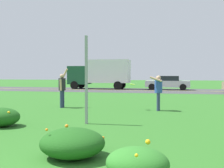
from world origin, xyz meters
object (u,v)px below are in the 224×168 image
Objects in this scene: person_catcher_blue_shirt at (158,90)px; frisbee_lime at (132,84)px; car_silver_center_right at (168,83)px; box_truck_dark_green at (100,73)px; sign_post_near_path at (86,80)px; person_thrower_dark_shirt at (62,87)px.

person_catcher_blue_shirt reaches higher than frisbee_lime.
car_silver_center_right is 7.36m from box_truck_dark_green.
car_silver_center_right is (0.08, 16.36, -0.19)m from person_catcher_blue_shirt.
person_thrower_dark_shirt is at bearing 123.65° from sign_post_near_path.
car_silver_center_right is at bearing 85.65° from frisbee_lime.
sign_post_near_path reaches higher than person_catcher_blue_shirt.
box_truck_dark_green is (-6.04, 16.33, 0.65)m from frisbee_lime.
box_truck_dark_green is at bearing 110.31° from frisbee_lime.
person_catcher_blue_shirt is 0.23× the size of box_truck_dark_green.
car_silver_center_right reaches higher than frisbee_lime.
person_catcher_blue_shirt is at bearing -1.45° from frisbee_lime.
frisbee_lime is 0.06× the size of car_silver_center_right.
frisbee_lime is 17.42m from box_truck_dark_green.
person_thrower_dark_shirt is 3.44m from frisbee_lime.
box_truck_dark_green is (-5.10, 20.05, 0.38)m from sign_post_near_path.
box_truck_dark_green is at bearing 113.76° from person_catcher_blue_shirt.
box_truck_dark_green reaches higher than person_catcher_blue_shirt.
person_thrower_dark_shirt is 0.42× the size of car_silver_center_right.
box_truck_dark_green is at bearing 104.27° from sign_post_near_path.
frisbee_lime is at bearing 178.55° from person_catcher_blue_shirt.
frisbee_lime is (-1.16, 0.03, 0.23)m from person_catcher_blue_shirt.
car_silver_center_right is (4.68, 16.30, -0.24)m from person_thrower_dark_shirt.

